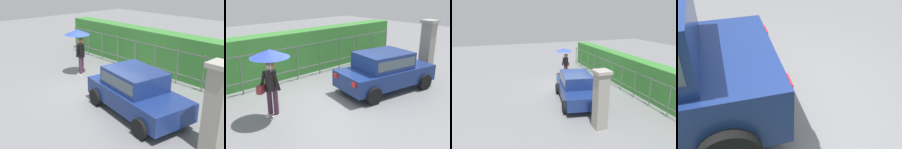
{
  "view_description": "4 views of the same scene",
  "coord_description": "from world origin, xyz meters",
  "views": [
    {
      "loc": [
        7.63,
        -6.65,
        4.33
      ],
      "look_at": [
        0.23,
        0.16,
        0.66
      ],
      "focal_mm": 43.77,
      "sensor_mm": 36.0,
      "label": 1
    },
    {
      "loc": [
        -5.38,
        -6.17,
        3.73
      ],
      "look_at": [
        0.27,
        0.0,
        0.89
      ],
      "focal_mm": 41.52,
      "sensor_mm": 36.0,
      "label": 2
    },
    {
      "loc": [
        11.5,
        -4.44,
        4.48
      ],
      "look_at": [
        -0.28,
        -0.39,
        0.75
      ],
      "focal_mm": 33.09,
      "sensor_mm": 36.0,
      "label": 3
    },
    {
      "loc": [
        1.33,
        2.22,
        2.33
      ],
      "look_at": [
        0.33,
        0.09,
        0.69
      ],
      "focal_mm": 45.55,
      "sensor_mm": 36.0,
      "label": 4
    }
  ],
  "objects": [
    {
      "name": "ground_plane",
      "position": [
        0.0,
        0.0,
        0.0
      ],
      "size": [
        40.0,
        40.0,
        0.0
      ],
      "primitive_type": "plane",
      "color": "slate"
    }
  ]
}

